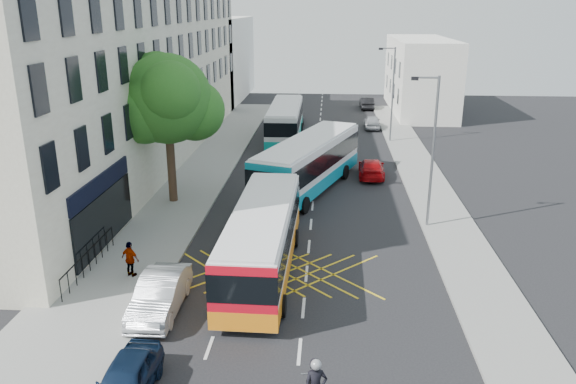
% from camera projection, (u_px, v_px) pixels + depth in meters
% --- Properties ---
extents(ground, '(120.00, 120.00, 0.00)m').
position_uv_depth(ground, '(300.00, 352.00, 19.58)').
color(ground, black).
rests_on(ground, ground).
extents(pavement_left, '(5.00, 70.00, 0.15)m').
position_uv_depth(pavement_left, '(174.00, 201.00, 34.32)').
color(pavement_left, gray).
rests_on(pavement_left, ground).
extents(pavement_right, '(3.00, 70.00, 0.15)m').
position_uv_depth(pavement_right, '(439.00, 208.00, 33.23)').
color(pavement_right, gray).
rests_on(pavement_right, ground).
extents(terrace_main, '(8.30, 45.00, 13.50)m').
position_uv_depth(terrace_main, '(129.00, 72.00, 41.56)').
color(terrace_main, beige).
rests_on(terrace_main, ground).
extents(terrace_far, '(8.00, 20.00, 10.00)m').
position_uv_depth(terrace_far, '(212.00, 59.00, 70.97)').
color(terrace_far, silver).
rests_on(terrace_far, ground).
extents(building_right, '(6.00, 18.00, 8.00)m').
position_uv_depth(building_right, '(420.00, 75.00, 62.97)').
color(building_right, silver).
rests_on(building_right, ground).
extents(street_tree, '(6.30, 5.70, 8.80)m').
position_uv_depth(street_tree, '(167.00, 100.00, 32.32)').
color(street_tree, '#382619').
rests_on(street_tree, pavement_left).
extents(lamp_near, '(1.45, 0.15, 8.00)m').
position_uv_depth(lamp_near, '(432.00, 145.00, 29.04)').
color(lamp_near, slate).
rests_on(lamp_near, pavement_right).
extents(lamp_far, '(1.45, 0.15, 8.00)m').
position_uv_depth(lamp_far, '(392.00, 90.00, 47.96)').
color(lamp_far, slate).
rests_on(lamp_far, pavement_right).
extents(railings, '(0.08, 5.60, 1.14)m').
position_uv_depth(railings, '(89.00, 259.00, 25.02)').
color(railings, black).
rests_on(railings, pavement_left).
extents(bus_near, '(2.88, 11.03, 3.09)m').
position_uv_depth(bus_near, '(262.00, 239.00, 24.85)').
color(bus_near, silver).
rests_on(bus_near, ground).
extents(bus_mid, '(6.75, 12.40, 3.42)m').
position_uv_depth(bus_mid, '(309.00, 164.00, 36.06)').
color(bus_mid, silver).
rests_on(bus_mid, ground).
extents(bus_far, '(2.94, 11.45, 3.21)m').
position_uv_depth(bus_far, '(285.00, 121.00, 49.64)').
color(bus_far, silver).
rests_on(bus_far, ground).
extents(parked_car_blue, '(1.58, 3.75, 1.27)m').
position_uv_depth(parked_car_blue, '(126.00, 380.00, 17.09)').
color(parked_car_blue, '#0D1D37').
rests_on(parked_car_blue, ground).
extents(parked_car_silver, '(1.61, 4.51, 1.48)m').
position_uv_depth(parked_car_silver, '(160.00, 294.00, 21.94)').
color(parked_car_silver, '#ACAFB4').
rests_on(parked_car_silver, ground).
extents(red_hatchback, '(1.93, 4.41, 1.26)m').
position_uv_depth(red_hatchback, '(371.00, 168.00, 39.33)').
color(red_hatchback, '#A9070B').
rests_on(red_hatchback, ground).
extents(distant_car_grey, '(2.51, 4.82, 1.30)m').
position_uv_depth(distant_car_grey, '(293.00, 116.00, 57.46)').
color(distant_car_grey, '#3B3D43').
rests_on(distant_car_grey, ground).
extents(distant_car_silver, '(1.64, 3.84, 1.29)m').
position_uv_depth(distant_car_silver, '(372.00, 122.00, 54.72)').
color(distant_car_silver, '#9EA1A5').
rests_on(distant_car_silver, ground).
extents(distant_car_dark, '(1.55, 4.15, 1.35)m').
position_uv_depth(distant_car_dark, '(367.00, 103.00, 65.22)').
color(distant_car_dark, black).
rests_on(distant_car_dark, ground).
extents(pedestrian_far, '(1.02, 0.74, 1.61)m').
position_uv_depth(pedestrian_far, '(130.00, 259.00, 24.49)').
color(pedestrian_far, gray).
rests_on(pedestrian_far, pavement_left).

